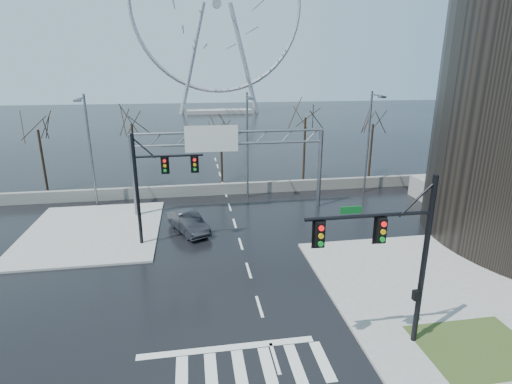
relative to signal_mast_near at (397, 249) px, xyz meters
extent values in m
plane|color=black|center=(-5.14, 4.04, -4.87)|extent=(260.00, 260.00, 0.00)
cube|color=gray|center=(4.86, 6.04, -4.80)|extent=(12.00, 10.00, 0.15)
cube|color=gray|center=(-16.14, 16.04, -4.80)|extent=(10.00, 12.00, 0.15)
cube|color=#283C19|center=(3.86, -0.96, -4.72)|extent=(5.00, 4.00, 0.02)
cube|color=slate|center=(-5.14, 24.04, -4.32)|extent=(52.00, 0.50, 1.10)
cylinder|color=black|center=(1.36, 0.04, -0.87)|extent=(0.24, 0.24, 8.00)
cylinder|color=black|center=(-1.34, 0.04, 1.53)|extent=(5.40, 0.16, 0.16)
cube|color=black|center=(-0.84, -0.11, 0.93)|extent=(0.35, 0.28, 1.05)
cube|color=black|center=(-3.44, -0.11, 0.93)|extent=(0.35, 0.28, 1.05)
cylinder|color=black|center=(-12.14, 13.04, -0.87)|extent=(0.24, 0.24, 8.00)
cylinder|color=black|center=(-9.84, 13.04, 1.53)|extent=(4.60, 0.16, 0.16)
cube|color=black|center=(-10.14, 12.89, 0.93)|extent=(0.35, 0.28, 1.05)
cube|color=black|center=(-8.14, 12.89, 0.93)|extent=(0.35, 0.28, 1.05)
cylinder|color=slate|center=(-13.14, 19.04, -1.37)|extent=(0.36, 0.36, 7.00)
cylinder|color=slate|center=(2.86, 19.04, -1.37)|extent=(0.36, 0.36, 7.00)
cylinder|color=slate|center=(-5.14, 19.04, 2.13)|extent=(16.00, 0.20, 0.20)
cylinder|color=slate|center=(-5.14, 19.04, 1.13)|extent=(16.00, 0.20, 0.20)
cube|color=#0A511A|center=(-6.64, 18.89, 1.63)|extent=(4.20, 0.10, 2.00)
cube|color=silver|center=(-6.64, 18.83, 1.63)|extent=(4.40, 0.02, 2.20)
cylinder|color=slate|center=(-17.14, 22.54, 0.13)|extent=(0.20, 0.20, 10.00)
cylinder|color=slate|center=(-17.14, 21.44, 4.83)|extent=(0.12, 2.20, 0.12)
cube|color=slate|center=(-17.14, 20.44, 4.73)|extent=(0.50, 0.70, 0.18)
cylinder|color=slate|center=(-3.14, 22.54, 0.13)|extent=(0.20, 0.20, 10.00)
cylinder|color=slate|center=(-3.14, 21.44, 4.83)|extent=(0.12, 2.20, 0.12)
cube|color=slate|center=(-3.14, 20.44, 4.73)|extent=(0.50, 0.70, 0.18)
cylinder|color=slate|center=(8.86, 22.54, 0.13)|extent=(0.20, 0.20, 10.00)
cylinder|color=slate|center=(8.86, 21.44, 4.83)|extent=(0.12, 2.20, 0.12)
cube|color=slate|center=(8.86, 20.44, 4.73)|extent=(0.50, 0.70, 0.18)
cylinder|color=black|center=(-23.14, 28.04, -1.72)|extent=(0.24, 0.24, 6.30)
cylinder|color=black|center=(-14.14, 27.54, -1.50)|extent=(0.24, 0.24, 6.75)
cylinder|color=black|center=(-5.14, 28.54, -1.95)|extent=(0.24, 0.24, 5.85)
cylinder|color=black|center=(3.86, 27.54, -1.36)|extent=(0.24, 0.24, 7.02)
cylinder|color=black|center=(11.86, 28.04, -1.81)|extent=(0.24, 0.24, 6.12)
cube|color=gray|center=(-0.14, 99.04, -4.37)|extent=(18.00, 6.00, 1.00)
torus|color=#B2B2B7|center=(-0.14, 99.04, 23.13)|extent=(45.00, 1.00, 45.00)
cylinder|color=#B2B2B7|center=(-0.14, 99.04, 23.13)|extent=(2.40, 1.50, 2.40)
cylinder|color=#B2B2B7|center=(-7.14, 99.04, 9.13)|extent=(8.28, 1.20, 28.82)
cylinder|color=#B2B2B7|center=(6.86, 99.04, 9.13)|extent=(8.28, 1.20, 28.82)
imported|color=black|center=(-8.81, 14.87, -4.11)|extent=(3.39, 4.90, 1.53)
camera|label=1|loc=(-8.28, -14.08, 7.24)|focal=28.00mm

